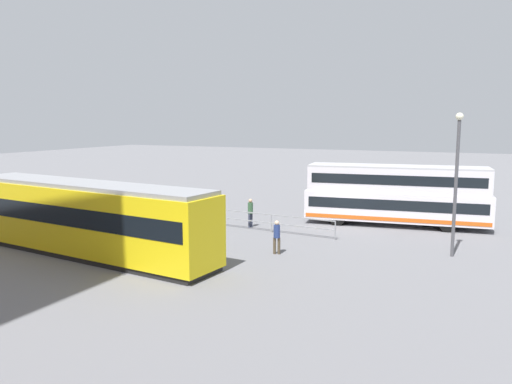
{
  "coord_description": "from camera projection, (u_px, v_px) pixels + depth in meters",
  "views": [
    {
      "loc": [
        -7.88,
        30.85,
        6.54
      ],
      "look_at": [
        4.27,
        4.19,
        2.37
      ],
      "focal_mm": 35.29,
      "sensor_mm": 36.0,
      "label": 1
    }
  ],
  "objects": [
    {
      "name": "street_lamp",
      "position": [
        456.0,
        174.0,
        23.87
      ],
      "size": [
        0.36,
        0.36,
        6.91
      ],
      "color": "#4C4C51",
      "rests_on": "ground"
    },
    {
      "name": "double_decker_bus",
      "position": [
        396.0,
        195.0,
        31.4
      ],
      "size": [
        11.33,
        3.86,
        3.76
      ],
      "color": "silver",
      "rests_on": "ground"
    },
    {
      "name": "pedestrian_crossing",
      "position": [
        277.0,
        235.0,
        24.73
      ],
      "size": [
        0.38,
        0.38,
        1.68
      ],
      "color": "#4C3F2D",
      "rests_on": "ground"
    },
    {
      "name": "info_sign",
      "position": [
        193.0,
        200.0,
        31.68
      ],
      "size": [
        1.08,
        0.16,
        2.28
      ],
      "color": "slate",
      "rests_on": "ground"
    },
    {
      "name": "ground_plane",
      "position": [
        344.0,
        224.0,
        31.95
      ],
      "size": [
        160.0,
        160.0,
        0.0
      ],
      "primitive_type": "plane",
      "color": "slate"
    },
    {
      "name": "tram_yellow",
      "position": [
        86.0,
        217.0,
        24.49
      ],
      "size": [
        15.02,
        4.25,
        3.58
      ],
      "color": "yellow",
      "rests_on": "ground"
    },
    {
      "name": "pedestrian_railing",
      "position": [
        271.0,
        220.0,
        29.58
      ],
      "size": [
        7.98,
        0.75,
        1.08
      ],
      "color": "gray",
      "rests_on": "ground"
    },
    {
      "name": "pedestrian_near_railing",
      "position": [
        250.0,
        211.0,
        30.95
      ],
      "size": [
        0.38,
        0.38,
        1.78
      ],
      "color": "#33384C",
      "rests_on": "ground"
    }
  ]
}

